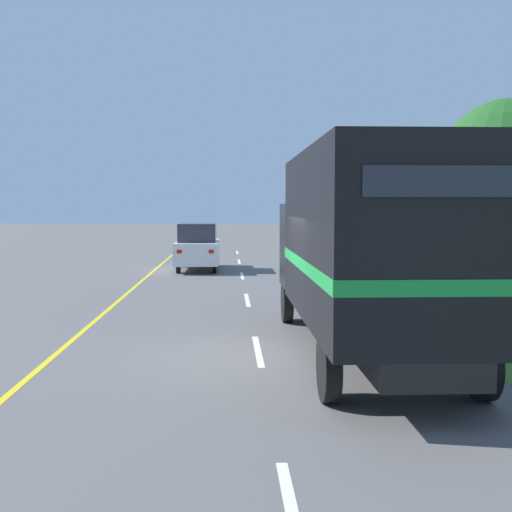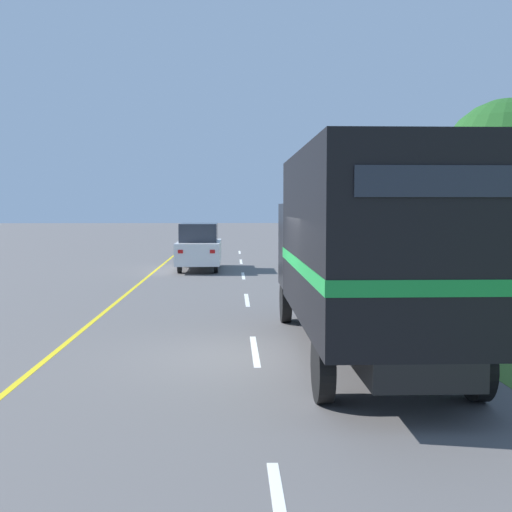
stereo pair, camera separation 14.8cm
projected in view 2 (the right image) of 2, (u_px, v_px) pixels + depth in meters
ground_plane at (256, 356)px, 11.52m from camera, size 200.00×200.00×0.00m
edge_line_yellow at (148, 277)px, 24.74m from camera, size 0.12×59.48×0.01m
centre_dash_near at (255, 350)px, 11.99m from camera, size 0.12×2.60×0.01m
centre_dash_mid_a at (247, 300)px, 18.57m from camera, size 0.12×2.60×0.01m
centre_dash_mid_b at (243, 276)px, 25.14m from camera, size 0.12×2.60×0.01m
centre_dash_far at (241, 262)px, 31.72m from camera, size 0.12×2.60×0.01m
centre_dash_farthest at (240, 252)px, 38.30m from camera, size 0.12×2.60×0.01m
horse_trailer_truck at (365, 246)px, 11.15m from camera, size 2.51×8.31×3.58m
lead_car_white at (199, 247)px, 27.47m from camera, size 1.80×4.55×2.00m
highway_sign at (476, 236)px, 18.10m from camera, size 2.07×0.09×2.89m
roadside_tree_near at (509, 168)px, 21.40m from camera, size 4.61×4.61×6.29m
roadside_tree_mid at (464, 189)px, 26.47m from camera, size 2.84×2.84×4.88m
roadside_tree_far at (441, 191)px, 36.07m from camera, size 3.50×3.50×5.34m
delineator_post at (502, 331)px, 11.23m from camera, size 0.08×0.08×0.95m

